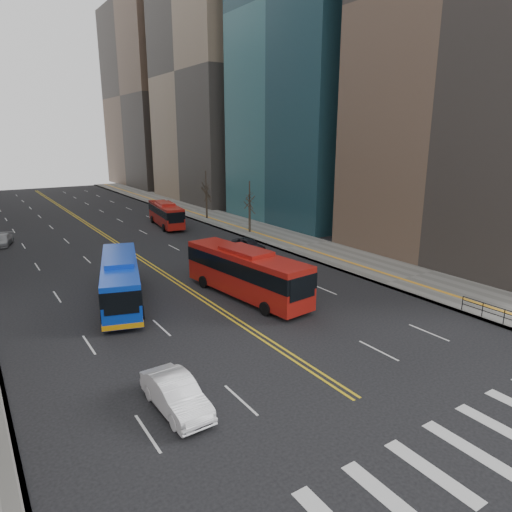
# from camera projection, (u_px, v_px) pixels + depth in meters

# --- Properties ---
(ground) EXTENTS (220.00, 220.00, 0.00)m
(ground) POSITION_uv_depth(u_px,v_px,m) (451.00, 460.00, 17.66)
(ground) COLOR black
(sidewalk_right) EXTENTS (7.00, 130.00, 0.15)m
(sidewalk_right) POSITION_uv_depth(u_px,v_px,m) (240.00, 225.00, 63.32)
(sidewalk_right) COLOR slate
(sidewalk_right) RESTS_ON ground
(crosswalk) EXTENTS (26.70, 4.00, 0.01)m
(crosswalk) POSITION_uv_depth(u_px,v_px,m) (451.00, 460.00, 17.66)
(crosswalk) COLOR silver
(crosswalk) RESTS_ON ground
(centerline) EXTENTS (0.55, 100.00, 0.01)m
(centerline) POSITION_uv_depth(u_px,v_px,m) (92.00, 227.00, 62.22)
(centerline) COLOR gold
(centerline) RESTS_ON ground
(office_towers) EXTENTS (83.00, 134.00, 58.00)m
(office_towers) POSITION_uv_depth(u_px,v_px,m) (55.00, 52.00, 67.07)
(office_towers) COLOR gray
(office_towers) RESTS_ON ground
(pedestrian_railing) EXTENTS (0.06, 6.06, 1.02)m
(pedestrian_railing) POSITION_uv_depth(u_px,v_px,m) (504.00, 314.00, 29.84)
(pedestrian_railing) COLOR black
(pedestrian_railing) RESTS_ON sidewalk_right
(street_trees) EXTENTS (35.20, 47.20, 7.60)m
(street_trees) POSITION_uv_depth(u_px,v_px,m) (62.00, 220.00, 40.62)
(street_trees) COLOR black
(street_trees) RESTS_ON ground
(blue_bus) EXTENTS (5.85, 12.26, 3.50)m
(blue_bus) POSITION_uv_depth(u_px,v_px,m) (121.00, 279.00, 33.79)
(blue_bus) COLOR #0D3CCA
(blue_bus) RESTS_ON ground
(red_bus_near) EXTENTS (4.22, 12.40, 3.83)m
(red_bus_near) POSITION_uv_depth(u_px,v_px,m) (246.00, 270.00, 34.98)
(red_bus_near) COLOR #A41811
(red_bus_near) RESTS_ON ground
(red_bus_far) EXTENTS (3.77, 10.59, 3.31)m
(red_bus_far) POSITION_uv_depth(u_px,v_px,m) (166.00, 213.00, 62.29)
(red_bus_far) COLOR #A41811
(red_bus_far) RESTS_ON ground
(car_white) EXTENTS (1.80, 4.79, 1.56)m
(car_white) POSITION_uv_depth(u_px,v_px,m) (176.00, 394.00, 20.71)
(car_white) COLOR white
(car_white) RESTS_ON ground
(car_dark_mid) EXTENTS (2.49, 4.50, 1.45)m
(car_dark_mid) POSITION_uv_depth(u_px,v_px,m) (248.00, 245.00, 49.21)
(car_dark_mid) COLOR black
(car_dark_mid) RESTS_ON ground
(car_silver) EXTENTS (2.93, 4.59, 1.24)m
(car_silver) POSITION_uv_depth(u_px,v_px,m) (2.00, 240.00, 51.72)
(car_silver) COLOR gray
(car_silver) RESTS_ON ground
(car_dark_far) EXTENTS (2.46, 4.60, 1.23)m
(car_dark_far) POSITION_uv_depth(u_px,v_px,m) (170.00, 212.00, 70.92)
(car_dark_far) COLOR black
(car_dark_far) RESTS_ON ground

